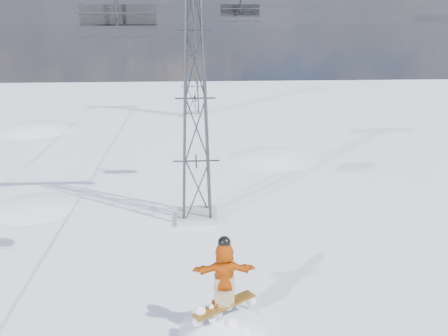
# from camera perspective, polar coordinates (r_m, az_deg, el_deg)

# --- Properties ---
(ground) EXTENTS (120.00, 120.00, 0.00)m
(ground) POSITION_cam_1_polar(r_m,az_deg,el_deg) (15.67, -5.62, -17.19)
(ground) COLOR white
(ground) RESTS_ON ground
(snow_terrain) EXTENTS (39.00, 37.00, 22.00)m
(snow_terrain) POSITION_cam_1_polar(r_m,az_deg,el_deg) (39.20, -11.54, -11.52)
(snow_terrain) COLOR white
(snow_terrain) RESTS_ON ground
(lift_tower_near) EXTENTS (5.20, 1.80, 11.43)m
(lift_tower_near) POSITION_cam_1_polar(r_m,az_deg,el_deg) (21.26, -3.32, 7.88)
(lift_tower_near) COLOR #999999
(lift_tower_near) RESTS_ON ground
(lift_tower_far) EXTENTS (5.20, 1.80, 11.43)m
(lift_tower_far) POSITION_cam_1_polar(r_m,az_deg,el_deg) (46.13, -3.75, 12.61)
(lift_tower_far) COLOR #999999
(lift_tower_far) RESTS_ON ground
(lift_chair_near) EXTENTS (2.15, 0.62, 2.67)m
(lift_chair_near) POSITION_cam_1_polar(r_m,az_deg,el_deg) (14.83, -12.09, 16.34)
(lift_chair_near) COLOR black
(lift_chair_near) RESTS_ON ground
(lift_chair_mid) EXTENTS (1.83, 0.53, 2.27)m
(lift_chair_mid) POSITION_cam_1_polar(r_m,az_deg,el_deg) (24.23, 1.89, 17.43)
(lift_chair_mid) COLOR black
(lift_chair_mid) RESTS_ON ground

